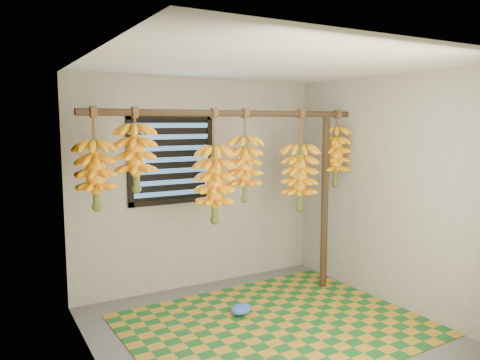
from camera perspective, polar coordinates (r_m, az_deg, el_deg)
floor at (r=4.51m, az=3.64°, el=-18.16°), size 3.00×3.00×0.01m
ceiling at (r=4.10m, az=3.92°, el=13.93°), size 3.00×3.00×0.01m
wall_back at (r=5.44m, az=-4.98°, el=-0.48°), size 3.00×0.01×2.40m
wall_left at (r=3.55m, az=-17.03°, el=-4.87°), size 0.01×3.00×2.40m
wall_right at (r=5.11m, az=18.01°, el=-1.30°), size 0.01×3.00×2.40m
window at (r=5.25m, az=-8.36°, el=2.49°), size 1.00×0.04×1.00m
hanging_pole at (r=4.67m, az=-0.92°, el=8.13°), size 3.00×0.06×0.06m
support_post at (r=5.43m, az=10.29°, el=-2.71°), size 0.08×0.08×2.00m
woven_mat at (r=4.65m, az=4.32°, el=-17.19°), size 2.77×2.25×0.01m
plastic_bag at (r=4.83m, az=0.16°, el=-15.47°), size 0.29×0.25×0.10m
banana_bunch_a at (r=4.22m, az=-17.20°, el=0.63°), size 0.32×0.32×0.89m
banana_bunch_b at (r=4.30m, az=-12.58°, el=2.69°), size 0.35×0.35×0.75m
banana_bunch_c at (r=4.62m, az=-3.13°, el=-0.51°), size 0.37×0.37×1.12m
banana_bunch_d at (r=4.77m, az=0.59°, el=1.38°), size 0.35×0.35×0.94m
banana_bunch_e at (r=5.16m, az=7.29°, el=0.33°), size 0.39×0.39×1.10m
banana_bunch_f at (r=5.47m, az=11.62°, el=2.88°), size 0.30×0.30×0.87m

